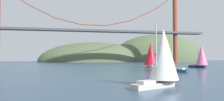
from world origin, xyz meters
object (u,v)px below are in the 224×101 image
(sailboat_yellow_sail, at_px, (168,53))
(sailboat_white_mainsail, at_px, (163,56))
(sailboat_pink_spinnaker, at_px, (201,55))
(sailboat_crimson_sail, at_px, (151,54))

(sailboat_yellow_sail, height_order, sailboat_white_mainsail, sailboat_yellow_sail)
(sailboat_pink_spinnaker, bearing_deg, sailboat_crimson_sail, 157.86)
(sailboat_yellow_sail, distance_m, sailboat_pink_spinnaker, 24.44)
(sailboat_white_mainsail, bearing_deg, sailboat_pink_spinnaker, 49.82)
(sailboat_yellow_sail, relative_size, sailboat_white_mainsail, 1.19)
(sailboat_yellow_sail, height_order, sailboat_crimson_sail, sailboat_yellow_sail)
(sailboat_white_mainsail, bearing_deg, sailboat_crimson_sail, 69.16)
(sailboat_yellow_sail, bearing_deg, sailboat_crimson_sail, 78.65)
(sailboat_white_mainsail, xyz_separation_m, sailboat_crimson_sail, (17.16, 45.08, 0.84))
(sailboat_yellow_sail, distance_m, sailboat_crimson_sail, 21.16)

